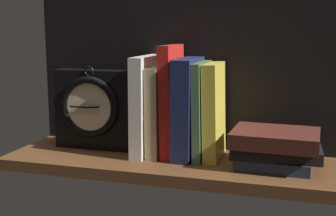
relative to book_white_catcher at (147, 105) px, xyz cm
name	(u,v)px	position (x,y,z in cm)	size (l,w,h in cm)	color
ground_plane	(179,164)	(8.43, -2.92, -12.35)	(77.06, 23.68, 2.50)	brown
back_panel	(192,62)	(8.43, 8.33, 9.40)	(77.06, 1.20, 41.00)	black
book_white_catcher	(147,105)	(0.00, 0.00, 0.00)	(2.93, 15.45, 22.21)	silver
book_tan_shortstories	(160,111)	(3.10, 0.00, -1.14)	(2.67, 13.49, 19.92)	tan
book_red_requiem	(172,101)	(6.01, 0.00, 1.24)	(2.55, 12.56, 24.69)	red
book_navy_bierce	(188,108)	(9.65, 0.00, -0.17)	(4.13, 14.64, 21.86)	#192147
book_green_romantic	(202,110)	(12.89, 0.00, -0.55)	(1.75, 13.43, 21.10)	#476B44
book_yellow_seinlanguage	(214,111)	(15.53, 0.00, -0.63)	(2.93, 12.18, 20.94)	gold
framed_clock	(93,109)	(-13.30, -0.06, -1.54)	(18.67, 6.04, 19.78)	black
book_stack_side	(275,148)	(29.01, -3.42, -6.89)	(18.30, 14.27, 7.81)	#232D4C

